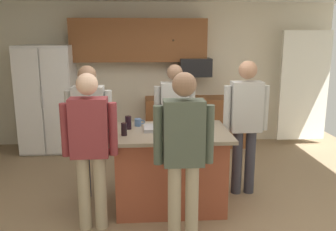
{
  "coord_description": "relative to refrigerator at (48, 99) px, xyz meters",
  "views": [
    {
      "loc": [
        -0.35,
        -3.98,
        2.04
      ],
      "look_at": [
        -0.04,
        0.39,
        1.05
      ],
      "focal_mm": 38.74,
      "sensor_mm": 36.0,
      "label": 1
    }
  ],
  "objects": [
    {
      "name": "floor",
      "position": [
        2.0,
        -2.38,
        -0.93
      ],
      "size": [
        7.04,
        7.04,
        0.0
      ],
      "primitive_type": "plane",
      "color": "#937A5B",
      "rests_on": "ground"
    },
    {
      "name": "back_wall",
      "position": [
        2.0,
        0.42,
        0.37
      ],
      "size": [
        6.4,
        0.1,
        2.6
      ],
      "primitive_type": "cube",
      "color": "beige",
      "rests_on": "ground"
    },
    {
      "name": "french_door_window_panel",
      "position": [
        4.6,
        0.02,
        0.17
      ],
      "size": [
        0.9,
        0.06,
        2.0
      ],
      "primitive_type": "cube",
      "color": "white",
      "rests_on": "ground"
    },
    {
      "name": "cabinet_run_upper",
      "position": [
        1.6,
        0.22,
        1.0
      ],
      "size": [
        2.4,
        0.38,
        0.75
      ],
      "color": "brown"
    },
    {
      "name": "cabinet_run_lower",
      "position": [
        2.6,
        0.1,
        -0.48
      ],
      "size": [
        1.8,
        0.63,
        0.9
      ],
      "color": "brown",
      "rests_on": "ground"
    },
    {
      "name": "refrigerator",
      "position": [
        0.0,
        0.0,
        0.0
      ],
      "size": [
        0.92,
        0.76,
        1.85
      ],
      "color": "white",
      "rests_on": "ground"
    },
    {
      "name": "microwave_over_range",
      "position": [
        2.6,
        0.12,
        0.52
      ],
      "size": [
        0.56,
        0.4,
        0.32
      ],
      "primitive_type": "cube",
      "color": "black"
    },
    {
      "name": "kitchen_island",
      "position": [
        1.96,
        -2.29,
        -0.45
      ],
      "size": [
        1.38,
        0.97,
        0.93
      ],
      "color": "#9E4C33",
      "rests_on": "ground"
    },
    {
      "name": "person_guest_right",
      "position": [
        2.09,
        -1.47,
        0.01
      ],
      "size": [
        0.57,
        0.22,
        1.64
      ],
      "rotation": [
        0.0,
        0.0,
        -1.72
      ],
      "color": "#4C5166",
      "rests_on": "ground"
    },
    {
      "name": "person_elder_center",
      "position": [
        0.99,
        -1.99,
        0.04
      ],
      "size": [
        0.57,
        0.22,
        1.67
      ],
      "rotation": [
        0.0,
        0.0,
        -0.3
      ],
      "color": "#232D4C",
      "rests_on": "ground"
    },
    {
      "name": "person_guest_left",
      "position": [
        2.03,
        -3.13,
        0.06
      ],
      "size": [
        0.57,
        0.22,
        1.7
      ],
      "rotation": [
        0.0,
        0.0,
        1.65
      ],
      "color": "tan",
      "rests_on": "ground"
    },
    {
      "name": "person_guest_by_door",
      "position": [
        1.11,
        -2.77,
        0.03
      ],
      "size": [
        0.57,
        0.22,
        1.67
      ],
      "rotation": [
        0.0,
        0.0,
        0.5
      ],
      "color": "tan",
      "rests_on": "ground"
    },
    {
      "name": "person_host_foreground",
      "position": [
        2.94,
        -2.01,
        0.07
      ],
      "size": [
        0.57,
        0.23,
        1.72
      ],
      "rotation": [
        0.0,
        0.0,
        -2.86
      ],
      "color": "#383842",
      "rests_on": "ground"
    },
    {
      "name": "mug_ceramic_white",
      "position": [
        2.26,
        -2.53,
        0.06
      ],
      "size": [
        0.13,
        0.09,
        0.11
      ],
      "color": "white",
      "rests_on": "kitchen_island"
    },
    {
      "name": "mug_blue_stoneware",
      "position": [
        1.59,
        -2.04,
        0.05
      ],
      "size": [
        0.13,
        0.08,
        0.09
      ],
      "color": "#4C6B99",
      "rests_on": "kitchen_island"
    },
    {
      "name": "glass_stout_tall",
      "position": [
        1.44,
        -2.45,
        0.08
      ],
      "size": [
        0.07,
        0.07,
        0.14
      ],
      "color": "black",
      "rests_on": "kitchen_island"
    },
    {
      "name": "glass_short_whisky",
      "position": [
        1.48,
        -2.18,
        0.09
      ],
      "size": [
        0.07,
        0.07,
        0.16
      ],
      "color": "black",
      "rests_on": "kitchen_island"
    },
    {
      "name": "serving_tray",
      "position": [
        1.88,
        -2.24,
        0.03
      ],
      "size": [
        0.44,
        0.3,
        0.04
      ],
      "color": "#B7B7BC",
      "rests_on": "kitchen_island"
    }
  ]
}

